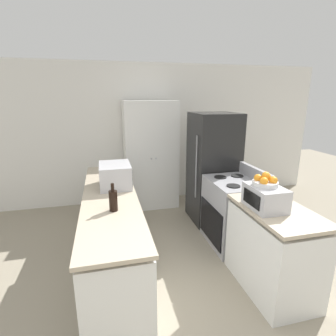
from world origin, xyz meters
TOP-DOWN VIEW (x-y plane):
  - wall_back at (0.00, 3.48)m, footprint 7.00×0.06m
  - counter_left at (-0.81, 1.40)m, footprint 0.60×2.61m
  - counter_right at (0.81, 0.60)m, footprint 0.60×1.00m
  - pantry_cabinet at (-0.02, 3.14)m, footprint 0.94×0.60m
  - stove at (0.83, 1.51)m, footprint 0.66×0.79m
  - refrigerator at (0.85, 2.31)m, footprint 0.71×0.71m
  - microwave at (-0.73, 1.69)m, footprint 0.38×0.49m
  - wine_bottle at (-0.78, 0.95)m, footprint 0.08×0.08m
  - toaster_oven at (0.69, 0.64)m, footprint 0.31×0.41m
  - fruit_bowl at (0.68, 0.66)m, footprint 0.25×0.25m

SIDE VIEW (x-z plane):
  - counter_right at x=0.81m, z-range -0.02..0.90m
  - counter_left at x=-0.81m, z-range -0.02..0.90m
  - stove at x=0.83m, z-range -0.07..1.01m
  - refrigerator at x=0.85m, z-range 0.00..1.76m
  - pantry_cabinet at x=-0.02m, z-range 0.00..1.94m
  - wine_bottle at x=-0.78m, z-range 0.89..1.17m
  - toaster_oven at x=0.69m, z-range 0.92..1.15m
  - microwave at x=-0.73m, z-range 0.92..1.20m
  - fruit_bowl at x=0.68m, z-range 1.12..1.27m
  - wall_back at x=0.00m, z-range 0.00..2.60m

